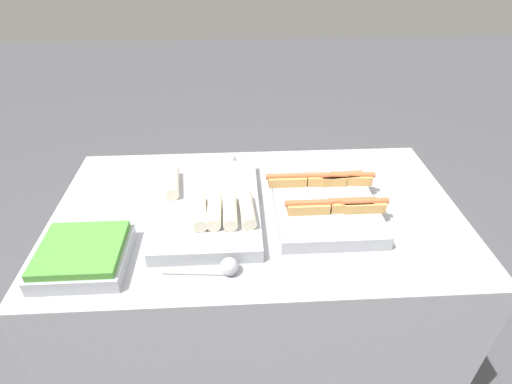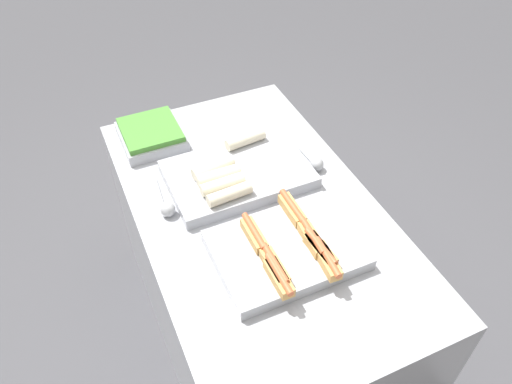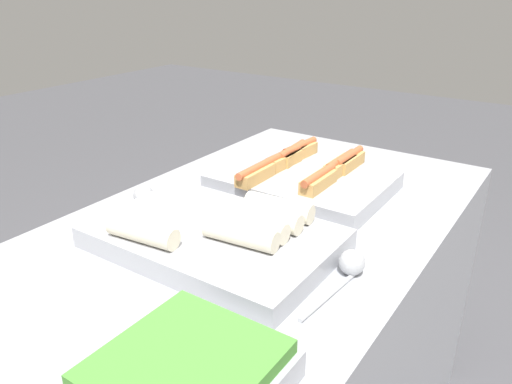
# 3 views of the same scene
# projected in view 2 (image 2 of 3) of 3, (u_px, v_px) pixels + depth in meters

# --- Properties ---
(ground_plane) EXTENTS (12.00, 12.00, 0.00)m
(ground_plane) POSITION_uv_depth(u_px,v_px,m) (256.00, 333.00, 2.50)
(ground_plane) COLOR #4C4C51
(counter) EXTENTS (1.49, 0.87, 0.90)m
(counter) POSITION_uv_depth(u_px,v_px,m) (256.00, 279.00, 2.19)
(counter) COLOR #A8AAB2
(counter) RESTS_ON ground_plane
(tray_hotdogs) EXTENTS (0.41, 0.49, 0.10)m
(tray_hotdogs) POSITION_uv_depth(u_px,v_px,m) (287.00, 249.00, 1.69)
(tray_hotdogs) COLOR #A8AAB2
(tray_hotdogs) RESTS_ON counter
(tray_wraps) EXTENTS (0.36, 0.55, 0.10)m
(tray_wraps) POSITION_uv_depth(u_px,v_px,m) (236.00, 174.00, 1.96)
(tray_wraps) COLOR #A8AAB2
(tray_wraps) RESTS_ON counter
(tray_side_front) EXTENTS (0.27, 0.26, 0.07)m
(tray_side_front) POSITION_uv_depth(u_px,v_px,m) (151.00, 135.00, 2.14)
(tray_side_front) COLOR #A8AAB2
(tray_side_front) RESTS_ON counter
(serving_spoon_near) EXTENTS (0.23, 0.06, 0.06)m
(serving_spoon_near) POSITION_uv_depth(u_px,v_px,m) (167.00, 208.00, 1.84)
(serving_spoon_near) COLOR #B2B5BA
(serving_spoon_near) RESTS_ON counter
(serving_spoon_far) EXTENTS (0.24, 0.06, 0.06)m
(serving_spoon_far) POSITION_uv_depth(u_px,v_px,m) (315.00, 163.00, 2.02)
(serving_spoon_far) COLOR #B2B5BA
(serving_spoon_far) RESTS_ON counter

